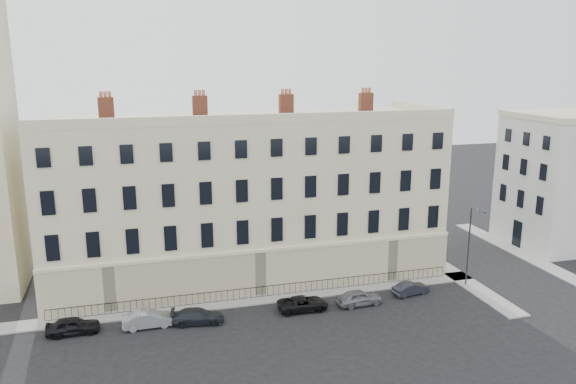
# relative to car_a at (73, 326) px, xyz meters

# --- Properties ---
(ground) EXTENTS (160.00, 160.00, 0.00)m
(ground) POSITION_rel_car_a_xyz_m (21.17, -2.81, -0.66)
(ground) COLOR black
(ground) RESTS_ON ground
(terrace) EXTENTS (36.22, 12.22, 17.00)m
(terrace) POSITION_rel_car_a_xyz_m (15.20, 9.16, 6.84)
(terrace) COLOR beige
(terrace) RESTS_ON ground
(adjacent_building) EXTENTS (10.00, 10.00, 14.00)m
(adjacent_building) POSITION_rel_car_a_xyz_m (50.17, 8.19, 6.34)
(adjacent_building) COLOR beige
(adjacent_building) RESTS_ON ground
(pavement_terrace) EXTENTS (48.00, 2.00, 0.12)m
(pavement_terrace) POSITION_rel_car_a_xyz_m (11.17, 2.19, -0.60)
(pavement_terrace) COLOR gray
(pavement_terrace) RESTS_ON ground
(pavement_east_return) EXTENTS (2.00, 24.00, 0.12)m
(pavement_east_return) POSITION_rel_car_a_xyz_m (34.17, 5.19, -0.60)
(pavement_east_return) COLOR gray
(pavement_east_return) RESTS_ON ground
(pavement_adjacent) EXTENTS (2.00, 20.00, 0.12)m
(pavement_adjacent) POSITION_rel_car_a_xyz_m (44.17, 7.19, -0.60)
(pavement_adjacent) COLOR gray
(pavement_adjacent) RESTS_ON ground
(railings) EXTENTS (35.00, 0.04, 0.96)m
(railings) POSITION_rel_car_a_xyz_m (15.17, 2.59, -0.11)
(railings) COLOR black
(railings) RESTS_ON ground
(car_a) EXTENTS (3.90, 1.60, 1.32)m
(car_a) POSITION_rel_car_a_xyz_m (0.00, 0.00, 0.00)
(car_a) COLOR black
(car_a) RESTS_ON ground
(car_b) EXTENTS (4.00, 1.47, 1.31)m
(car_b) POSITION_rel_car_a_xyz_m (5.52, -0.36, -0.01)
(car_b) COLOR gray
(car_b) RESTS_ON ground
(car_c) EXTENTS (4.30, 2.25, 1.19)m
(car_c) POSITION_rel_car_a_xyz_m (9.24, -0.76, -0.07)
(car_c) COLOR black
(car_c) RESTS_ON ground
(car_d) EXTENTS (4.24, 2.00, 1.17)m
(car_d) POSITION_rel_car_a_xyz_m (17.86, -0.72, -0.08)
(car_d) COLOR black
(car_d) RESTS_ON ground
(car_e) EXTENTS (3.97, 1.78, 1.32)m
(car_e) POSITION_rel_car_a_xyz_m (22.72, -1.00, 0.00)
(car_e) COLOR slate
(car_e) RESTS_ON ground
(car_f) EXTENTS (3.54, 1.75, 1.12)m
(car_f) POSITION_rel_car_a_xyz_m (27.93, -0.23, -0.10)
(car_f) COLOR #21222D
(car_f) RESTS_ON ground
(streetlamp) EXTENTS (0.76, 1.50, 7.37)m
(streetlamp) POSITION_rel_car_a_xyz_m (33.79, 0.19, 3.43)
(streetlamp) COLOR #2F3034
(streetlamp) RESTS_ON ground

